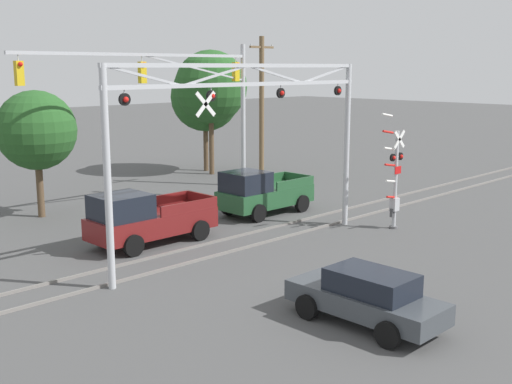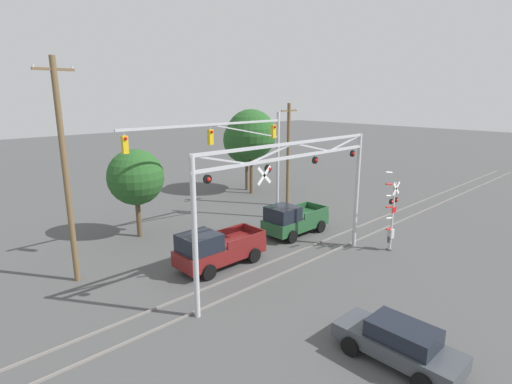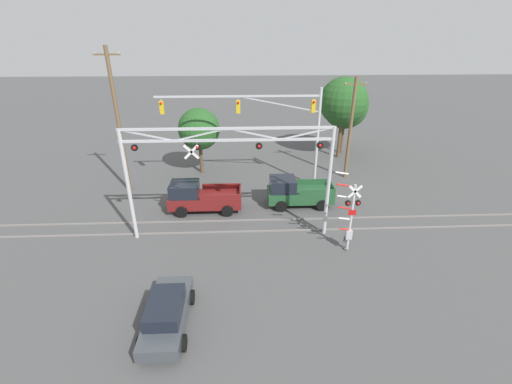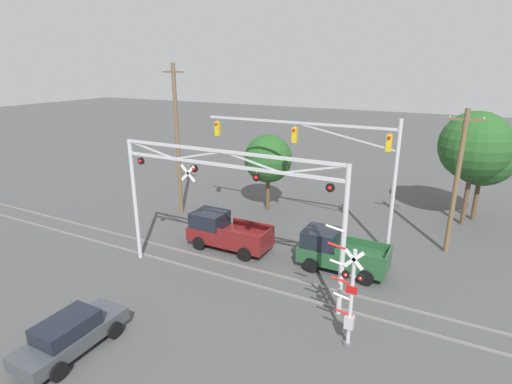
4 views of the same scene
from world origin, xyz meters
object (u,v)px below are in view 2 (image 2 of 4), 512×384
object	(u,v)px
traffic_signal_span	(246,149)
crossing_gantry	(292,184)
sedan_waiting	(399,342)
background_tree_far_right_verge	(251,135)
crossing_signal_mast	(391,218)
background_tree_beyond_span	(136,177)
utility_pole_right	(288,154)
background_tree_far_left_verge	(247,140)
pickup_truck_lead	(216,249)
pickup_truck_following	(293,220)
utility_pole_left	(65,172)

from	to	relation	value
traffic_signal_span	crossing_gantry	bearing A→B (deg)	-116.03
traffic_signal_span	sedan_waiting	xyz separation A→B (m)	(-6.15, -14.59, -4.77)
background_tree_far_right_verge	traffic_signal_span	bearing A→B (deg)	-134.90
crossing_signal_mast	background_tree_beyond_span	xyz separation A→B (m)	(-9.67, 12.65, 1.96)
utility_pole_right	background_tree_far_left_verge	xyz separation A→B (m)	(1.41, 6.62, 0.50)
pickup_truck_lead	background_tree_far_left_verge	size ratio (longest dim) A/B	0.71
utility_pole_right	background_tree_beyond_span	xyz separation A→B (m)	(-12.71, 1.68, -0.40)
pickup_truck_following	background_tree_beyond_span	distance (m)	10.58
crossing_signal_mast	background_tree_far_right_verge	bearing A→B (deg)	76.86
pickup_truck_lead	background_tree_far_left_verge	distance (m)	18.60
crossing_signal_mast	background_tree_far_left_verge	xyz separation A→B (m)	(4.45, 17.59, 2.86)
utility_pole_left	utility_pole_right	bearing A→B (deg)	6.53
pickup_truck_following	background_tree_far_right_verge	world-z (taller)	background_tree_far_right_verge
crossing_signal_mast	background_tree_far_right_verge	distance (m)	17.06
utility_pole_right	pickup_truck_lead	bearing A→B (deg)	-154.88
pickup_truck_lead	sedan_waiting	distance (m)	10.70
crossing_gantry	pickup_truck_following	size ratio (longest dim) A/B	2.55
traffic_signal_span	background_tree_beyond_span	world-z (taller)	traffic_signal_span
pickup_truck_following	background_tree_far_left_verge	xyz separation A→B (m)	(6.57, 11.73, 3.85)
crossing_gantry	crossing_signal_mast	distance (m)	7.59
crossing_signal_mast	utility_pole_left	size ratio (longest dim) A/B	0.46
crossing_gantry	utility_pole_left	bearing A→B (deg)	139.89
crossing_gantry	traffic_signal_span	xyz separation A→B (m)	(3.57, 7.31, 0.72)
utility_pole_left	utility_pole_right	xyz separation A→B (m)	(18.12, 2.08, -1.18)
pickup_truck_lead	utility_pole_left	world-z (taller)	utility_pole_left
crossing_signal_mast	background_tree_far_right_verge	xyz separation A→B (m)	(3.79, 16.25, 3.54)
traffic_signal_span	sedan_waiting	world-z (taller)	traffic_signal_span
utility_pole_right	background_tree_far_left_verge	size ratio (longest dim) A/B	1.19
utility_pole_left	background_tree_beyond_span	distance (m)	6.77
crossing_gantry	background_tree_far_right_verge	bearing A→B (deg)	53.59
pickup_truck_following	utility_pole_left	bearing A→B (deg)	166.80
crossing_signal_mast	background_tree_far_left_verge	size ratio (longest dim) A/B	0.70
traffic_signal_span	utility_pole_right	xyz separation A→B (m)	(6.25, 1.75, -1.17)
pickup_truck_following	crossing_signal_mast	bearing A→B (deg)	-70.09
traffic_signal_span	sedan_waiting	distance (m)	16.53
crossing_gantry	utility_pole_left	xyz separation A→B (m)	(-8.30, 6.99, 0.74)
background_tree_beyond_span	background_tree_far_left_verge	world-z (taller)	background_tree_far_left_verge
pickup_truck_lead	background_tree_far_right_verge	distance (m)	17.42
background_tree_beyond_span	utility_pole_left	bearing A→B (deg)	-145.25
pickup_truck_lead	pickup_truck_following	distance (m)	6.90
pickup_truck_following	background_tree_beyond_span	size ratio (longest dim) A/B	0.81
crossing_signal_mast	sedan_waiting	world-z (taller)	crossing_signal_mast
sedan_waiting	background_tree_far_left_verge	size ratio (longest dim) A/B	0.61
background_tree_far_left_verge	utility_pole_left	bearing A→B (deg)	-156.01
crossing_signal_mast	pickup_truck_following	bearing A→B (deg)	109.91
pickup_truck_lead	pickup_truck_following	xyz separation A→B (m)	(6.88, 0.53, -0.00)
crossing_signal_mast	traffic_signal_span	size ratio (longest dim) A/B	0.40
pickup_truck_lead	utility_pole_right	bearing A→B (deg)	25.12
background_tree_beyond_span	pickup_truck_following	bearing A→B (deg)	-41.98
pickup_truck_lead	pickup_truck_following	size ratio (longest dim) A/B	1.08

